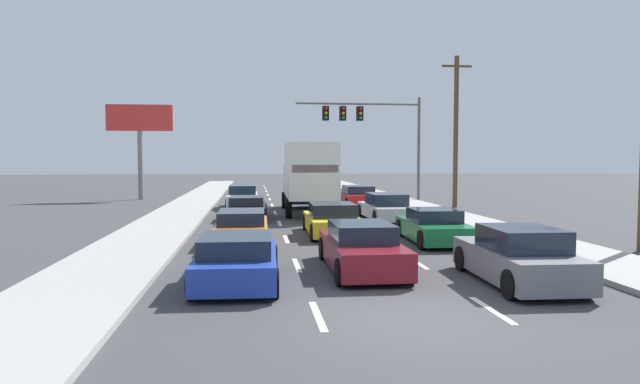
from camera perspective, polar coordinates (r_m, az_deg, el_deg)
name	(u,v)px	position (r m, az deg, el deg)	size (l,w,h in m)	color
ground_plane	(299,205)	(35.11, -2.10, -1.36)	(140.00, 140.00, 0.00)	#3D3D3F
sidewalk_right	(428,210)	(31.50, 10.92, -1.84)	(2.90, 80.00, 0.14)	#9E9E99
sidewalk_left	(180,213)	(30.25, -14.06, -2.10)	(2.90, 80.00, 0.14)	#9E9E99
lane_markings	(302,208)	(33.02, -1.80, -1.66)	(3.54, 57.00, 0.01)	silver
car_white	(243,197)	(33.61, -7.86, -0.55)	(1.86, 4.66, 1.34)	white
car_black	(247,209)	(27.21, -7.42, -1.67)	(1.99, 4.25, 1.12)	black
car_orange	(242,228)	(19.54, -7.94, -3.64)	(1.90, 4.70, 1.16)	orange
car_blue	(237,260)	(13.41, -8.39, -6.85)	(2.03, 4.25, 1.18)	#1E389E
box_truck	(308,174)	(29.80, -1.21, 1.80)	(2.71, 8.42, 3.69)	white
car_yellow	(332,220)	(21.54, 1.23, -2.90)	(2.00, 4.40, 1.23)	yellow
car_maroon	(362,249)	(14.80, 4.24, -5.75)	(1.86, 4.52, 1.26)	maroon
car_red	(357,197)	(34.51, 3.80, -0.46)	(1.97, 4.62, 1.27)	red
car_silver	(386,208)	(26.89, 6.70, -1.60)	(1.93, 4.58, 1.27)	#B7BABF
car_green	(434,227)	(20.11, 11.47, -3.50)	(2.03, 4.35, 1.17)	#196B38
car_gray	(518,258)	(14.04, 19.47, -6.30)	(1.96, 4.20, 1.35)	slate
traffic_signal_mast	(364,121)	(38.11, 4.47, 7.20)	(8.51, 0.69, 7.06)	#595B56
utility_pole_mid	(456,130)	(34.53, 13.62, 6.15)	(1.80, 0.28, 8.97)	brown
roadside_billboard	(140,131)	(41.94, -17.82, 5.95)	(4.60, 0.36, 6.73)	slate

